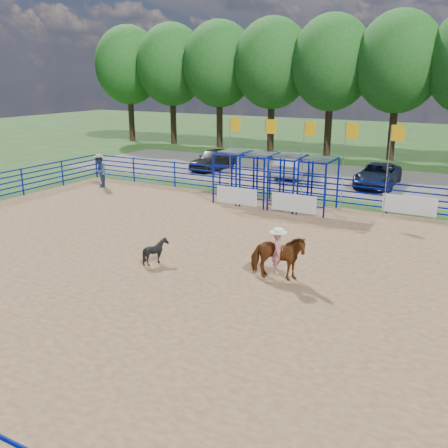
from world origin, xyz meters
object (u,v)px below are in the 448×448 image
at_px(horse_and_rider, 278,254).
at_px(calf, 156,251).
at_px(car_b, 293,164).
at_px(car_a, 214,159).
at_px(car_c, 378,175).
at_px(spectator_cowboy, 100,171).

distance_m(horse_and_rider, calf, 4.28).
xyz_separation_m(horse_and_rider, car_b, (-5.78, 16.20, -0.08)).
relative_size(horse_and_rider, car_a, 0.56).
xyz_separation_m(horse_and_rider, calf, (-4.20, -0.73, -0.40)).
bearing_deg(calf, car_c, -37.30).
bearing_deg(car_a, horse_and_rider, -50.98).
relative_size(car_a, car_c, 0.90).
bearing_deg(car_c, car_b, 175.38).
distance_m(calf, car_b, 17.00).
xyz_separation_m(spectator_cowboy, car_a, (2.93, 8.12, -0.23)).
distance_m(calf, car_a, 18.13).
xyz_separation_m(calf, spectator_cowboy, (-10.22, 8.48, 0.49)).
bearing_deg(car_a, car_b, 6.37).
xyz_separation_m(calf, car_a, (-7.29, 16.60, 0.26)).
relative_size(spectator_cowboy, car_b, 0.39).
relative_size(horse_and_rider, calf, 2.63).
xyz_separation_m(spectator_cowboy, car_c, (14.05, 8.13, -0.29)).
xyz_separation_m(car_b, car_c, (5.41, -0.31, -0.13)).
bearing_deg(spectator_cowboy, car_c, 30.06).
relative_size(calf, car_a, 0.21).
bearing_deg(car_a, calf, -63.18).
xyz_separation_m(calf, car_c, (3.84, 16.61, 0.19)).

